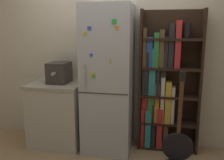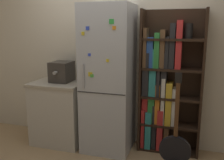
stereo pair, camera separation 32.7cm
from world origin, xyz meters
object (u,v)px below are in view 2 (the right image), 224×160
(refrigerator, at_px, (108,80))
(espresso_machine, at_px, (62,72))
(guitar, at_px, (174,156))
(bookshelf, at_px, (164,87))

(refrigerator, xyz_separation_m, espresso_machine, (-0.70, 0.04, 0.07))
(guitar, bearing_deg, bookshelf, 113.06)
(espresso_machine, distance_m, guitar, 1.86)
(refrigerator, height_order, espresso_machine, refrigerator)
(bookshelf, bearing_deg, refrigerator, -166.02)
(refrigerator, relative_size, guitar, 1.64)
(bookshelf, xyz_separation_m, espresso_machine, (-1.41, -0.14, 0.16))
(refrigerator, relative_size, espresso_machine, 5.18)
(bookshelf, height_order, guitar, bookshelf)
(refrigerator, xyz_separation_m, bookshelf, (0.71, 0.18, -0.09))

